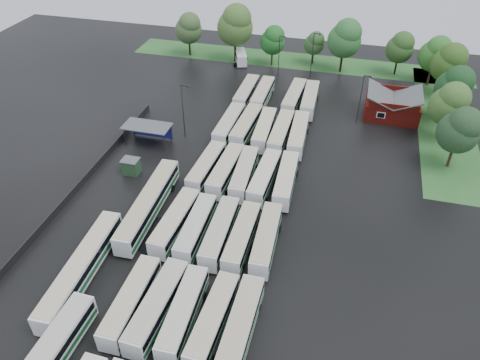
# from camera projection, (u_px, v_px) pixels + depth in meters

# --- Properties ---
(ground) EXTENTS (160.00, 160.00, 0.00)m
(ground) POSITION_uv_depth(u_px,v_px,m) (203.00, 245.00, 62.43)
(ground) COLOR black
(ground) RESTS_ON ground
(brick_building) EXTENTS (10.07, 8.60, 5.39)m
(brick_building) POSITION_uv_depth(u_px,v_px,m) (392.00, 107.00, 89.47)
(brick_building) COLOR maroon
(brick_building) RESTS_ON ground
(wash_shed) EXTENTS (8.20, 4.20, 3.58)m
(wash_shed) POSITION_uv_depth(u_px,v_px,m) (148.00, 127.00, 81.19)
(wash_shed) COLOR #2D2D30
(wash_shed) RESTS_ON ground
(utility_hut) EXTENTS (2.70, 2.20, 2.62)m
(utility_hut) POSITION_uv_depth(u_px,v_px,m) (131.00, 166.00, 74.70)
(utility_hut) COLOR #224325
(utility_hut) RESTS_ON ground
(grass_strip_north) EXTENTS (80.00, 10.00, 0.01)m
(grass_strip_north) POSITION_uv_depth(u_px,v_px,m) (296.00, 61.00, 112.13)
(grass_strip_north) COLOR #2B6428
(grass_strip_north) RESTS_ON ground
(grass_strip_east) EXTENTS (10.00, 50.00, 0.01)m
(grass_strip_east) POSITION_uv_depth(u_px,v_px,m) (445.00, 122.00, 88.57)
(grass_strip_east) COLOR #2B6428
(grass_strip_east) RESTS_ON ground
(west_fence) EXTENTS (0.10, 50.00, 1.20)m
(west_fence) POSITION_uv_depth(u_px,v_px,m) (83.00, 181.00, 72.81)
(west_fence) COLOR #2D2D30
(west_fence) RESTS_ON ground
(bus_r1c0) EXTENTS (2.58, 11.78, 3.27)m
(bus_r1c0) POSITION_uv_depth(u_px,v_px,m) (131.00, 301.00, 52.69)
(bus_r1c0) COLOR white
(bus_r1c0) RESTS_ON ground
(bus_r1c1) EXTENTS (3.14, 12.24, 3.38)m
(bus_r1c1) POSITION_uv_depth(u_px,v_px,m) (157.00, 306.00, 52.10)
(bus_r1c1) COLOR white
(bus_r1c1) RESTS_ON ground
(bus_r1c2) EXTENTS (2.85, 11.76, 3.25)m
(bus_r1c2) POSITION_uv_depth(u_px,v_px,m) (183.00, 313.00, 51.48)
(bus_r1c2) COLOR white
(bus_r1c2) RESTS_ON ground
(bus_r1c3) EXTENTS (2.93, 11.75, 3.25)m
(bus_r1c3) POSITION_uv_depth(u_px,v_px,m) (213.00, 320.00, 50.72)
(bus_r1c3) COLOR white
(bus_r1c3) RESTS_ON ground
(bus_r1c4) EXTENTS (2.59, 12.07, 3.36)m
(bus_r1c4) POSITION_uv_depth(u_px,v_px,m) (241.00, 326.00, 50.01)
(bus_r1c4) COLOR white
(bus_r1c4) RESTS_ON ground
(bus_r2c0) EXTENTS (3.09, 12.08, 3.33)m
(bus_r2c0) POSITION_uv_depth(u_px,v_px,m) (175.00, 222.00, 63.32)
(bus_r2c0) COLOR white
(bus_r2c0) RESTS_ON ground
(bus_r2c1) EXTENTS (2.64, 11.67, 3.24)m
(bus_r2c1) POSITION_uv_depth(u_px,v_px,m) (196.00, 228.00, 62.46)
(bus_r2c1) COLOR white
(bus_r2c1) RESTS_ON ground
(bus_r2c2) EXTENTS (2.83, 12.00, 3.32)m
(bus_r2c2) POSITION_uv_depth(u_px,v_px,m) (220.00, 232.00, 61.72)
(bus_r2c2) COLOR white
(bus_r2c2) RESTS_ON ground
(bus_r2c3) EXTENTS (2.50, 11.68, 3.25)m
(bus_r2c3) POSITION_uv_depth(u_px,v_px,m) (242.00, 237.00, 61.02)
(bus_r2c3) COLOR white
(bus_r2c3) RESTS_ON ground
(bus_r2c4) EXTENTS (3.02, 11.90, 3.28)m
(bus_r2c4) POSITION_uv_depth(u_px,v_px,m) (266.00, 239.00, 60.73)
(bus_r2c4) COLOR white
(bus_r2c4) RESTS_ON ground
(bus_r3c0) EXTENTS (3.06, 11.73, 3.23)m
(bus_r3c0) POSITION_uv_depth(u_px,v_px,m) (206.00, 167.00, 73.76)
(bus_r3c0) COLOR white
(bus_r3c0) RESTS_ON ground
(bus_r3c1) EXTENTS (2.99, 12.06, 3.33)m
(bus_r3c1) POSITION_uv_depth(u_px,v_px,m) (226.00, 170.00, 72.94)
(bus_r3c1) COLOR white
(bus_r3c1) RESTS_ON ground
(bus_r3c2) EXTENTS (3.07, 11.89, 3.28)m
(bus_r3c2) POSITION_uv_depth(u_px,v_px,m) (244.00, 173.00, 72.32)
(bus_r3c2) COLOR white
(bus_r3c2) RESTS_ON ground
(bus_r3c3) EXTENTS (2.99, 12.08, 3.34)m
(bus_r3c3) POSITION_uv_depth(u_px,v_px,m) (264.00, 177.00, 71.52)
(bus_r3c3) COLOR white
(bus_r3c3) RESTS_ON ground
(bus_r3c4) EXTENTS (3.04, 12.05, 3.33)m
(bus_r3c4) POSITION_uv_depth(u_px,v_px,m) (286.00, 180.00, 70.97)
(bus_r3c4) COLOR white
(bus_r3c4) RESTS_ON ground
(bus_r4c0) EXTENTS (2.87, 12.23, 3.39)m
(bus_r4c0) POSITION_uv_depth(u_px,v_px,m) (229.00, 125.00, 84.15)
(bus_r4c0) COLOR white
(bus_r4c0) RESTS_ON ground
(bus_r4c1) EXTENTS (3.20, 12.42, 3.43)m
(bus_r4c1) POSITION_uv_depth(u_px,v_px,m) (246.00, 126.00, 83.79)
(bus_r4c1) COLOR white
(bus_r4c1) RESTS_ON ground
(bus_r4c2) EXTENTS (2.95, 11.97, 3.31)m
(bus_r4c2) POSITION_uv_depth(u_px,v_px,m) (264.00, 130.00, 82.88)
(bus_r4c2) COLOR white
(bus_r4c2) RESTS_ON ground
(bus_r4c3) EXTENTS (2.66, 12.15, 3.38)m
(bus_r4c3) POSITION_uv_depth(u_px,v_px,m) (281.00, 133.00, 81.97)
(bus_r4c3) COLOR white
(bus_r4c3) RESTS_ON ground
(bus_r4c4) EXTENTS (3.11, 12.34, 3.41)m
(bus_r4c4) POSITION_uv_depth(u_px,v_px,m) (298.00, 135.00, 81.43)
(bus_r4c4) COLOR white
(bus_r4c4) RESTS_ON ground
(bus_r5c0) EXTENTS (2.62, 12.01, 3.34)m
(bus_r5c0) POSITION_uv_depth(u_px,v_px,m) (246.00, 93.00, 94.48)
(bus_r5c0) COLOR white
(bus_r5c0) RESTS_ON ground
(bus_r5c1) EXTENTS (2.55, 11.89, 3.31)m
(bus_r5c1) POSITION_uv_depth(u_px,v_px,m) (263.00, 94.00, 93.90)
(bus_r5c1) COLOR white
(bus_r5c1) RESTS_ON ground
(bus_r5c3) EXTENTS (3.12, 12.42, 3.43)m
(bus_r5c3) POSITION_uv_depth(u_px,v_px,m) (294.00, 97.00, 92.67)
(bus_r5c3) COLOR white
(bus_r5c3) RESTS_ON ground
(bus_r5c4) EXTENTS (2.98, 12.25, 3.39)m
(bus_r5c4) POSITION_uv_depth(u_px,v_px,m) (310.00, 100.00, 91.94)
(bus_r5c4) COLOR white
(bus_r5c4) RESTS_ON ground
(artic_bus_west_b) EXTENTS (3.19, 18.54, 3.43)m
(artic_bus_west_b) POSITION_uv_depth(u_px,v_px,m) (149.00, 204.00, 66.25)
(artic_bus_west_b) COLOR white
(artic_bus_west_b) RESTS_ON ground
(artic_bus_west_c) EXTENTS (3.30, 18.09, 3.34)m
(artic_bus_west_c) POSITION_uv_depth(u_px,v_px,m) (82.00, 268.00, 56.65)
(artic_bus_west_c) COLOR white
(artic_bus_west_c) RESTS_ON ground
(minibus) EXTENTS (4.34, 6.58, 2.70)m
(minibus) POSITION_uv_depth(u_px,v_px,m) (241.00, 57.00, 110.24)
(minibus) COLOR white
(minibus) RESTS_ON ground
(tree_north_0) EXTENTS (6.37, 6.37, 10.56)m
(tree_north_0) POSITION_uv_depth(u_px,v_px,m) (189.00, 28.00, 110.78)
(tree_north_0) COLOR black
(tree_north_0) RESTS_ON ground
(tree_north_1) EXTENTS (8.22, 8.22, 13.62)m
(tree_north_1) POSITION_uv_depth(u_px,v_px,m) (236.00, 25.00, 106.74)
(tree_north_1) COLOR black
(tree_north_1) RESTS_ON ground
(tree_north_2) EXTENTS (5.75, 5.75, 9.52)m
(tree_north_2) POSITION_uv_depth(u_px,v_px,m) (273.00, 40.00, 106.36)
(tree_north_2) COLOR #352413
(tree_north_2) RESTS_ON ground
(tree_north_3) EXTENTS (4.71, 4.71, 7.80)m
(tree_north_3) POSITION_uv_depth(u_px,v_px,m) (315.00, 43.00, 107.83)
(tree_north_3) COLOR black
(tree_north_3) RESTS_ON ground
(tree_north_4) EXTENTS (7.44, 7.44, 12.32)m
(tree_north_4) POSITION_uv_depth(u_px,v_px,m) (345.00, 38.00, 102.26)
(tree_north_4) COLOR black
(tree_north_4) RESTS_ON ground
(tree_north_5) EXTENTS (6.00, 6.00, 9.94)m
(tree_north_5) POSITION_uv_depth(u_px,v_px,m) (401.00, 47.00, 102.09)
(tree_north_5) COLOR black
(tree_north_5) RESTS_ON ground
(tree_north_6) EXTENTS (5.37, 5.37, 8.90)m
(tree_north_6) POSITION_uv_depth(u_px,v_px,m) (435.00, 57.00, 99.46)
(tree_north_6) COLOR black
(tree_north_6) RESTS_ON ground
(tree_east_0) EXTENTS (6.63, 6.63, 10.99)m
(tree_east_0) POSITION_uv_depth(u_px,v_px,m) (460.00, 130.00, 72.63)
(tree_east_0) COLOR #3A2718
(tree_east_0) RESTS_ON ground
(tree_east_1) EXTENTS (6.70, 6.70, 11.10)m
(tree_east_1) POSITION_uv_depth(u_px,v_px,m) (450.00, 103.00, 79.45)
(tree_east_1) COLOR black
(tree_east_1) RESTS_ON ground
(tree_east_2) EXTENTS (6.71, 6.71, 11.11)m
(tree_east_2) POSITION_uv_depth(u_px,v_px,m) (455.00, 86.00, 84.90)
(tree_east_2) COLOR #352A1D
(tree_east_2) RESTS_ON ground
(tree_east_3) EXTENTS (6.92, 6.92, 11.45)m
(tree_east_3) POSITION_uv_depth(u_px,v_px,m) (450.00, 63.00, 92.85)
(tree_east_3) COLOR black
(tree_east_3) RESTS_ON ground
(tree_east_4) EXTENTS (6.60, 6.60, 10.93)m
(tree_east_4) POSITION_uv_depth(u_px,v_px,m) (436.00, 54.00, 97.41)
(tree_east_4) COLOR #3C2716
(tree_east_4) RESTS_ON ground
(lamp_post_ne) EXTENTS (1.48, 0.29, 9.63)m
(lamp_post_ne) POSITION_uv_depth(u_px,v_px,m) (361.00, 96.00, 85.07)
(lamp_post_ne) COLOR #2D2D30
(lamp_post_ne) RESTS_ON ground
(lamp_post_nw) EXTENTS (1.57, 0.31, 10.17)m
(lamp_post_nw) POSITION_uv_depth(u_px,v_px,m) (184.00, 107.00, 80.97)
(lamp_post_nw) COLOR #2D2D30
(lamp_post_nw) RESTS_ON ground
(lamp_post_back_w) EXTENTS (1.41, 0.27, 9.14)m
(lamp_post_back_w) POSITION_uv_depth(u_px,v_px,m) (280.00, 53.00, 102.27)
(lamp_post_back_w) COLOR #2D2D30
(lamp_post_back_w) RESTS_ON ground
(lamp_post_back_e) EXTENTS (1.61, 0.31, 10.43)m
(lamp_post_back_e) POSITION_uv_depth(u_px,v_px,m) (313.00, 53.00, 100.22)
(lamp_post_back_e) COLOR #2D2D30
(lamp_post_back_e) RESTS_ON ground
(puddle_2) EXTENTS (7.70, 7.70, 0.01)m
(puddle_2) POSITION_uv_depth(u_px,v_px,m) (160.00, 236.00, 63.82)
(puddle_2) COLOR black
(puddle_2) RESTS_ON ground
(puddle_3) EXTENTS (5.05, 5.05, 0.01)m
(puddle_3) POSITION_uv_depth(u_px,v_px,m) (233.00, 248.00, 61.92)
(puddle_3) COLOR black
(puddle_3) RESTS_ON ground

